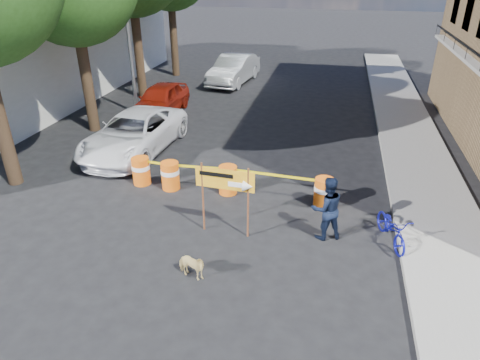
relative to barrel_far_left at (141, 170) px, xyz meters
The scene contains 15 objects.
ground 3.98m from the barrel_far_left, 45.92° to the right, with size 120.00×120.00×0.00m, color black.
sidewalk_east 9.50m from the barrel_far_left, 19.43° to the left, with size 2.40×40.00×0.15m, color gray.
white_building 12.75m from the barrel_far_left, 145.07° to the left, with size 8.00×22.00×6.00m, color silver.
streetlamp 8.35m from the barrel_far_left, 115.55° to the left, with size 1.25×0.18×8.00m.
barrel_far_left is the anchor object (origin of this frame).
barrel_mid_left 1.04m from the barrel_far_left, ahead, with size 0.58×0.58×0.90m.
barrel_mid_right 2.87m from the barrel_far_left, ahead, with size 0.58×0.58×0.90m.
barrel_far_right 5.79m from the barrel_far_left, ahead, with size 0.58×0.58×0.90m.
detour_sign 4.27m from the barrel_far_left, 31.35° to the right, with size 1.54×0.30×1.98m.
pedestrian 6.17m from the barrel_far_left, 16.62° to the right, with size 0.84×0.65×1.73m, color black.
bicycle 7.74m from the barrel_far_left, 12.26° to the right, with size 0.58×0.87×1.66m, color #13169E.
dog 5.09m from the barrel_far_left, 53.32° to the right, with size 0.35×0.77×0.65m, color #E6CE83.
suv_white 2.72m from the barrel_far_left, 119.19° to the left, with size 2.42×5.26×1.46m, color white.
sedan_red 7.05m from the barrel_far_left, 106.89° to the left, with size 1.66×4.13×1.41m, color maroon.
sedan_silver 13.09m from the barrel_far_left, 90.21° to the left, with size 1.69×4.86×1.60m, color silver.
Camera 1 is at (3.03, -8.46, 6.47)m, focal length 32.00 mm.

